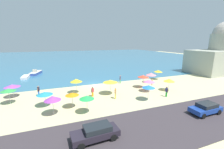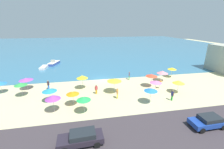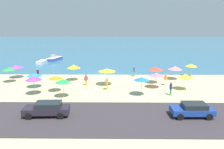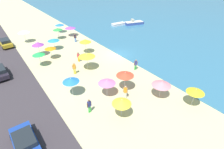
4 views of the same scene
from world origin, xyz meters
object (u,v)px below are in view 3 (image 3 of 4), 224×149
beach_umbrella_13 (175,68)px  bather_2 (134,71)px  beach_umbrella_1 (74,66)px  beach_umbrella_11 (157,74)px  beach_umbrella_10 (9,69)px  beach_umbrella_6 (63,81)px  beach_umbrella_14 (56,77)px  beach_umbrella_3 (107,70)px  beach_umbrella_4 (185,76)px  beach_umbrella_5 (191,65)px  bather_4 (38,73)px  parked_car_2 (192,109)px  bather_3 (166,79)px  skiff_nearshore (42,62)px  bather_0 (86,79)px  beach_umbrella_15 (34,78)px  bather_5 (107,83)px  beach_umbrella_2 (34,75)px  bather_1 (171,88)px  parked_car_1 (47,109)px  beach_umbrella_0 (156,69)px  skiff_offshore (55,59)px  beach_umbrella_9 (142,79)px  beach_umbrella_7 (16,67)px

beach_umbrella_13 → bather_2: bearing=162.4°
beach_umbrella_1 → beach_umbrella_11: (12.19, -3.92, -0.31)m
beach_umbrella_10 → beach_umbrella_6: bearing=-34.8°
beach_umbrella_13 → beach_umbrella_14: bearing=-158.8°
beach_umbrella_3 → beach_umbrella_4: 10.81m
beach_umbrella_5 → bather_4: beach_umbrella_5 is taller
beach_umbrella_1 → beach_umbrella_10: beach_umbrella_1 is taller
beach_umbrella_14 → bather_2: (11.01, 8.77, -1.00)m
parked_car_2 → beach_umbrella_3: bearing=128.3°
beach_umbrella_6 → bather_3: size_ratio=1.38×
beach_umbrella_14 → skiff_nearshore: size_ratio=0.53×
beach_umbrella_6 → bather_0: size_ratio=1.48×
beach_umbrella_6 → beach_umbrella_15: size_ratio=0.95×
skiff_nearshore → bather_5: bearing=-52.6°
beach_umbrella_1 → skiff_nearshore: beach_umbrella_1 is taller
beach_umbrella_2 → skiff_nearshore: 20.11m
bather_1 → parked_car_1: size_ratio=0.39×
beach_umbrella_15 → parked_car_1: 7.62m
bather_4 → bather_1: bearing=-22.2°
beach_umbrella_3 → bather_3: (8.56, 0.17, -1.33)m
beach_umbrella_13 → bather_3: beach_umbrella_13 is taller
beach_umbrella_11 → bather_0: bearing=172.4°
beach_umbrella_0 → bather_5: size_ratio=1.44×
beach_umbrella_1 → beach_umbrella_10: size_ratio=1.09×
beach_umbrella_3 → beach_umbrella_13: beach_umbrella_3 is taller
beach_umbrella_2 → beach_umbrella_15: 3.24m
beach_umbrella_1 → bather_5: size_ratio=1.47×
parked_car_2 → skiff_offshore: (-22.08, 32.61, -0.31)m
beach_umbrella_14 → bather_0: beach_umbrella_14 is taller
bather_5 → skiff_offshore: (-13.52, 23.89, -0.53)m
bather_1 → bather_2: size_ratio=1.00×
beach_umbrella_9 → bather_3: (4.11, 4.75, -1.22)m
bather_5 → beach_umbrella_2: bearing=175.0°
beach_umbrella_11 → bather_3: 2.42m
beach_umbrella_3 → beach_umbrella_6: beach_umbrella_3 is taller
beach_umbrella_0 → beach_umbrella_5: 7.89m
skiff_offshore → beach_umbrella_14: bearing=-74.6°
beach_umbrella_6 → bather_0: (2.06, 5.45, -1.21)m
beach_umbrella_2 → beach_umbrella_14: bearing=-27.8°
beach_umbrella_4 → beach_umbrella_1: bearing=163.4°
beach_umbrella_13 → bather_1: 8.49m
beach_umbrella_0 → bather_3: (1.33, -1.00, -1.31)m
beach_umbrella_7 → bather_3: bearing=-9.9°
beach_umbrella_4 → beach_umbrella_5: 8.11m
bather_3 → skiff_offshore: bather_3 is taller
bather_2 → beach_umbrella_11: bearing=-70.0°
beach_umbrella_9 → bather_5: 5.16m
beach_umbrella_13 → skiff_offshore: beach_umbrella_13 is taller
beach_umbrella_13 → parked_car_1: 21.84m
beach_umbrella_4 → bather_4: size_ratio=1.34×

